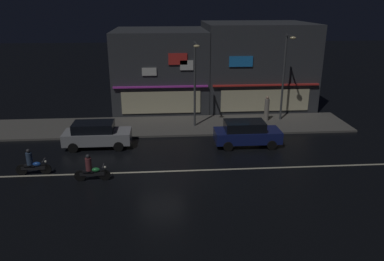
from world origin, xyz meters
TOP-DOWN VIEW (x-y plane):
  - ground_plane at (0.00, 0.00)m, footprint 140.00×140.00m
  - lane_divider_stripe at (0.00, 0.00)m, footprint 27.13×0.16m
  - sidewalk_far at (0.00, 7.94)m, footprint 28.56×4.68m
  - storefront_left_block at (0.00, 14.36)m, footprint 7.97×8.33m
  - storefront_center_block at (8.57, 14.17)m, footprint 9.23×7.94m
  - streetlamp_west at (2.51, 7.38)m, footprint 0.44×1.64m
  - streetlamp_mid at (9.44, 8.46)m, footprint 0.44×1.64m
  - pedestrian_on_sidewalk at (8.24, 8.48)m, footprint 0.37×0.37m
  - parked_car_near_kerb at (-4.21, 4.15)m, footprint 4.30×1.98m
  - parked_car_trailing at (5.59, 3.64)m, footprint 4.30×1.98m
  - motorcycle_lead at (-3.72, -0.82)m, footprint 1.90×0.60m
  - motorcycle_following at (-7.08, 0.18)m, footprint 1.90×0.60m
  - traffic_cone at (-3.89, 4.41)m, footprint 0.36×0.36m

SIDE VIEW (x-z plane):
  - ground_plane at x=0.00m, z-range 0.00..0.00m
  - lane_divider_stripe at x=0.00m, z-range 0.00..0.01m
  - sidewalk_far at x=0.00m, z-range 0.00..0.14m
  - traffic_cone at x=-3.89m, z-range 0.00..0.55m
  - motorcycle_lead at x=-3.72m, z-range -0.13..1.39m
  - motorcycle_following at x=-7.08m, z-range -0.13..1.39m
  - parked_car_near_kerb at x=-4.21m, z-range 0.03..1.70m
  - parked_car_trailing at x=5.59m, z-range 0.03..1.70m
  - pedestrian_on_sidewalk at x=8.24m, z-range 0.07..2.04m
  - storefront_left_block at x=0.00m, z-range 0.00..6.74m
  - storefront_center_block at x=8.57m, z-range 0.00..7.29m
  - streetlamp_west at x=2.51m, z-range 0.76..7.01m
  - streetlamp_mid at x=9.44m, z-range 0.77..7.41m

